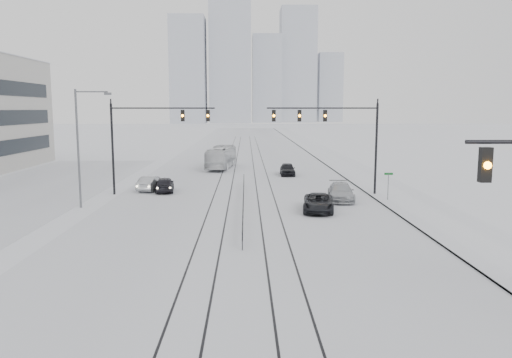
% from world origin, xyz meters
% --- Properties ---
extents(road, '(22.00, 260.00, 0.02)m').
position_xyz_m(road, '(0.00, 60.00, 0.01)').
color(road, silver).
rests_on(road, ground).
extents(sidewalk_east, '(5.00, 260.00, 0.16)m').
position_xyz_m(sidewalk_east, '(13.50, 60.00, 0.08)').
color(sidewalk_east, silver).
rests_on(sidewalk_east, ground).
extents(curb, '(0.10, 260.00, 0.12)m').
position_xyz_m(curb, '(11.05, 60.00, 0.06)').
color(curb, gray).
rests_on(curb, ground).
extents(parking_strip, '(14.00, 60.00, 0.03)m').
position_xyz_m(parking_strip, '(-20.00, 35.00, 0.01)').
color(parking_strip, silver).
rests_on(parking_strip, ground).
extents(tram_rails, '(5.30, 180.00, 0.01)m').
position_xyz_m(tram_rails, '(-0.00, 40.00, 0.02)').
color(tram_rails, black).
rests_on(tram_rails, ground).
extents(skyline, '(96.00, 48.00, 72.00)m').
position_xyz_m(skyline, '(5.02, 273.63, 30.65)').
color(skyline, '#AAAFBB').
rests_on(skyline, ground).
extents(traffic_mast_ne, '(9.60, 0.37, 8.00)m').
position_xyz_m(traffic_mast_ne, '(8.15, 34.99, 5.76)').
color(traffic_mast_ne, black).
rests_on(traffic_mast_ne, ground).
extents(traffic_mast_nw, '(9.10, 0.37, 8.00)m').
position_xyz_m(traffic_mast_nw, '(-8.52, 36.00, 5.57)').
color(traffic_mast_nw, black).
rests_on(traffic_mast_nw, ground).
extents(street_light_west, '(2.73, 0.25, 9.00)m').
position_xyz_m(street_light_west, '(-12.20, 30.00, 5.21)').
color(street_light_west, '#595B60').
rests_on(street_light_west, ground).
extents(median_fence, '(0.06, 24.00, 1.00)m').
position_xyz_m(median_fence, '(0.00, 30.00, 0.53)').
color(median_fence, black).
rests_on(median_fence, ground).
extents(street_sign, '(0.70, 0.06, 2.40)m').
position_xyz_m(street_sign, '(11.80, 32.00, 1.61)').
color(street_sign, '#595B60').
rests_on(street_sign, ground).
extents(sedan_sb_inner, '(2.10, 4.20, 1.38)m').
position_xyz_m(sedan_sb_inner, '(-7.22, 37.21, 0.69)').
color(sedan_sb_inner, black).
rests_on(sedan_sb_inner, ground).
extents(sedan_sb_outer, '(2.08, 4.26, 1.34)m').
position_xyz_m(sedan_sb_outer, '(-8.63, 38.08, 0.67)').
color(sedan_sb_outer, '#A4A7AB').
rests_on(sedan_sb_outer, ground).
extents(sedan_nb_front, '(2.80, 4.95, 1.30)m').
position_xyz_m(sedan_nb_front, '(5.54, 28.13, 0.65)').
color(sedan_nb_front, black).
rests_on(sedan_nb_front, ground).
extents(sedan_nb_right, '(2.50, 5.09, 1.42)m').
position_xyz_m(sedan_nb_right, '(8.06, 32.57, 0.71)').
color(sedan_nb_right, '#ADB0B5').
rests_on(sedan_nb_right, ground).
extents(sedan_nb_far, '(1.74, 4.12, 1.39)m').
position_xyz_m(sedan_nb_far, '(4.95, 48.53, 0.69)').
color(sedan_nb_far, black).
rests_on(sedan_nb_far, ground).
extents(box_truck, '(3.60, 10.19, 2.78)m').
position_xyz_m(box_truck, '(-2.93, 55.41, 1.39)').
color(box_truck, silver).
rests_on(box_truck, ground).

